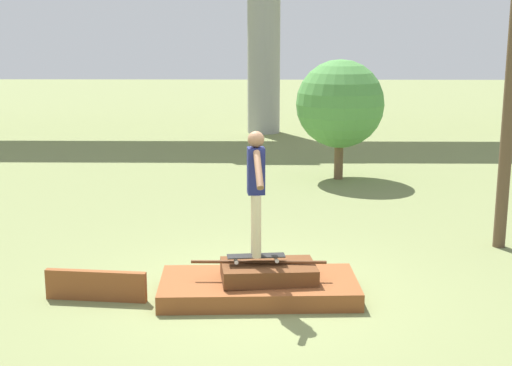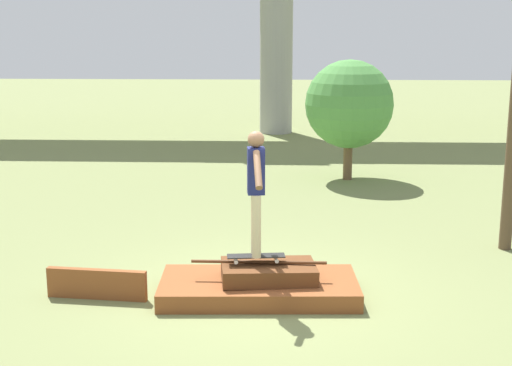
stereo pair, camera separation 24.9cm
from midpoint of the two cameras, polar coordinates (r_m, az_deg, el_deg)
The scene contains 6 objects.
ground_plane at distance 9.77m, azimuth 0.96°, elevation -9.06°, with size 80.00×80.00×0.00m, color olive.
scrap_pile at distance 9.71m, azimuth 1.13°, elevation -8.13°, with size 2.71×1.36×0.51m.
scrap_plank_loose at distance 9.83m, azimuth -11.91°, elevation -7.92°, with size 1.37×0.24×0.41m.
skateboard at distance 9.53m, azimuth 0.75°, elevation -5.89°, with size 0.79×0.28×0.09m.
skater at distance 9.26m, azimuth 0.77°, elevation -0.10°, with size 0.24×1.20×1.67m.
tree_behind_left at distance 16.90m, azimuth 7.90°, elevation 6.25°, with size 2.07×2.07×2.83m.
Camera 2 is at (0.35, -9.09, 3.58)m, focal length 50.00 mm.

